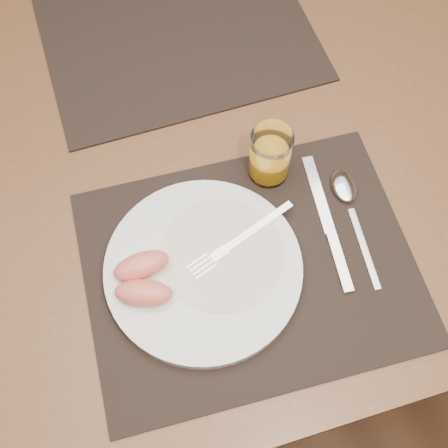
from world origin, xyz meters
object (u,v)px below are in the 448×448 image
placemat_near (250,267)px  fork (233,244)px  plate (203,268)px  spoon (347,195)px  knife (330,233)px  placemat_far (179,36)px  table (198,171)px  juice_glass (270,157)px

placemat_near → fork: size_ratio=2.66×
plate → fork: (0.05, 0.02, 0.01)m
fork → spoon: bearing=10.2°
placemat_near → knife: (0.12, 0.02, 0.00)m
knife → placemat_far: bearing=104.8°
table → plate: 0.23m
fork → juice_glass: (0.09, 0.11, 0.02)m
fork → juice_glass: juice_glass is taller
table → placemat_near: 0.24m
plate → spoon: plate is taller
spoon → knife: bearing=-131.9°
knife → fork: bearing=173.3°
knife → juice_glass: size_ratio=2.45×
plate → juice_glass: bearing=42.7°
table → placemat_far: placemat_far is taller
plate → knife: bearing=0.8°
spoon → juice_glass: bearing=142.6°
table → placemat_far: bearing=82.4°
plate → knife: size_ratio=1.22×
placemat_near → table: bearing=94.3°
table → fork: fork is taller
juice_glass → knife: bearing=-67.0°
placemat_far → spoon: bearing=-67.4°
plate → juice_glass: size_ratio=3.00×
juice_glass → fork: bearing=-129.4°
table → placemat_far: (0.03, 0.22, 0.09)m
table → spoon: (0.19, -0.16, 0.09)m
placemat_far → knife: size_ratio=2.04×
table → juice_glass: 0.18m
spoon → placemat_far: bearing=112.6°
fork → spoon: size_ratio=0.88×
knife → spoon: size_ratio=1.15×
plate → spoon: (0.23, 0.05, -0.00)m
placemat_near → spoon: (0.17, 0.06, 0.01)m
placemat_far → fork: 0.41m
table → juice_glass: (0.09, -0.08, 0.13)m
placemat_far → spoon: (0.16, -0.38, 0.01)m
fork → knife: bearing=-6.7°
juice_glass → table: bearing=137.3°
placemat_near → spoon: bearing=20.8°
spoon → juice_glass: juice_glass is taller
knife → plate: bearing=-179.2°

